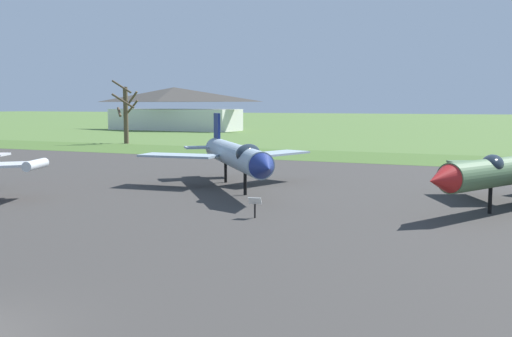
{
  "coord_description": "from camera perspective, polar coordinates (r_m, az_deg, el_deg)",
  "views": [
    {
      "loc": [
        11.14,
        -8.46,
        5.19
      ],
      "look_at": [
        -1.57,
        20.77,
        1.64
      ],
      "focal_mm": 40.99,
      "sensor_mm": 36.0,
      "label": 1
    }
  ],
  "objects": [
    {
      "name": "visitor_building",
      "position": [
        116.55,
        -7.99,
        5.79
      ],
      "size": [
        27.93,
        9.84,
        8.4
      ],
      "color": "silver",
      "rests_on": "ground"
    },
    {
      "name": "bare_tree_far_left",
      "position": [
        78.18,
        -12.61,
        5.45
      ],
      "size": [
        3.3,
        3.3,
        8.22
      ],
      "color": "brown",
      "rests_on": "ground"
    },
    {
      "name": "jet_fighter_rear_left",
      "position": [
        35.2,
        -2.01,
        1.32
      ],
      "size": [
        11.44,
        12.79,
        4.53
      ],
      "color": "#8EA3B2",
      "rests_on": "ground"
    },
    {
      "name": "asphalt_apron",
      "position": [
        26.88,
        -1.45,
        -4.73
      ],
      "size": [
        93.41,
        51.53,
        0.05
      ],
      "primitive_type": "cube",
      "color": "#383533",
      "rests_on": "ground"
    },
    {
      "name": "info_placard_rear_left",
      "position": [
        26.39,
        -0.11,
        -3.57
      ],
      "size": [
        0.63,
        0.34,
        1.0
      ],
      "color": "black",
      "rests_on": "ground"
    },
    {
      "name": "grass_verge_strip",
      "position": [
        57.02,
        12.14,
        1.01
      ],
      "size": [
        153.41,
        12.0,
        0.06
      ],
      "primitive_type": "cube",
      "color": "#416029",
      "rests_on": "ground"
    }
  ]
}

